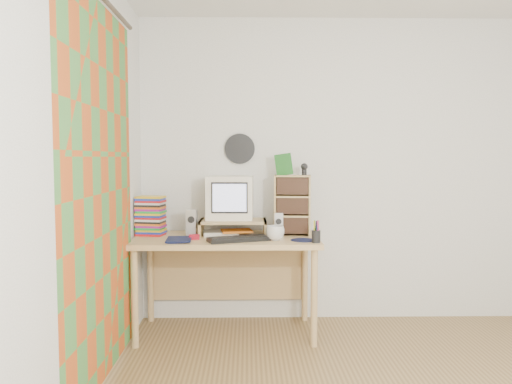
{
  "coord_description": "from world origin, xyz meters",
  "views": [
    {
      "loc": [
        -0.86,
        -2.41,
        1.36
      ],
      "look_at": [
        -0.8,
        1.33,
        1.1
      ],
      "focal_mm": 35.0,
      "sensor_mm": 36.0,
      "label": 1
    }
  ],
  "objects_px": {
    "desk": "(227,253)",
    "diary": "(167,238)",
    "mug": "(275,233)",
    "dvd_stack": "(151,217)",
    "keyboard": "(239,239)",
    "cd_rack": "(292,205)",
    "crt_monitor": "(230,198)"
  },
  "relations": [
    {
      "from": "keyboard",
      "to": "dvd_stack",
      "type": "distance_m",
      "value": 0.76
    },
    {
      "from": "cd_rack",
      "to": "mug",
      "type": "xyz_separation_m",
      "value": [
        -0.15,
        -0.26,
        -0.18
      ]
    },
    {
      "from": "keyboard",
      "to": "cd_rack",
      "type": "height_order",
      "value": "cd_rack"
    },
    {
      "from": "cd_rack",
      "to": "diary",
      "type": "xyz_separation_m",
      "value": [
        -0.94,
        -0.28,
        -0.21
      ]
    },
    {
      "from": "crt_monitor",
      "to": "dvd_stack",
      "type": "relative_size",
      "value": 1.23
    },
    {
      "from": "mug",
      "to": "keyboard",
      "type": "bearing_deg",
      "value": -173.81
    },
    {
      "from": "desk",
      "to": "mug",
      "type": "distance_m",
      "value": 0.47
    },
    {
      "from": "keyboard",
      "to": "dvd_stack",
      "type": "height_order",
      "value": "dvd_stack"
    },
    {
      "from": "desk",
      "to": "diary",
      "type": "bearing_deg",
      "value": -150.13
    },
    {
      "from": "dvd_stack",
      "to": "cd_rack",
      "type": "relative_size",
      "value": 0.62
    },
    {
      "from": "cd_rack",
      "to": "mug",
      "type": "distance_m",
      "value": 0.35
    },
    {
      "from": "diary",
      "to": "cd_rack",
      "type": "bearing_deg",
      "value": 13.04
    },
    {
      "from": "keyboard",
      "to": "cd_rack",
      "type": "xyz_separation_m",
      "value": [
        0.42,
        0.29,
        0.22
      ]
    },
    {
      "from": "keyboard",
      "to": "mug",
      "type": "height_order",
      "value": "mug"
    },
    {
      "from": "mug",
      "to": "diary",
      "type": "bearing_deg",
      "value": -178.18
    },
    {
      "from": "desk",
      "to": "keyboard",
      "type": "distance_m",
      "value": 0.31
    },
    {
      "from": "cd_rack",
      "to": "mug",
      "type": "relative_size",
      "value": 3.47
    },
    {
      "from": "diary",
      "to": "desk",
      "type": "bearing_deg",
      "value": 26.25
    },
    {
      "from": "cd_rack",
      "to": "crt_monitor",
      "type": "bearing_deg",
      "value": -179.01
    },
    {
      "from": "cd_rack",
      "to": "dvd_stack",
      "type": "bearing_deg",
      "value": -173.34
    },
    {
      "from": "desk",
      "to": "mug",
      "type": "bearing_deg",
      "value": -30.82
    },
    {
      "from": "crt_monitor",
      "to": "keyboard",
      "type": "distance_m",
      "value": 0.44
    },
    {
      "from": "cd_rack",
      "to": "mug",
      "type": "bearing_deg",
      "value": -113.48
    },
    {
      "from": "dvd_stack",
      "to": "diary",
      "type": "xyz_separation_m",
      "value": [
        0.17,
        -0.28,
        -0.12
      ]
    },
    {
      "from": "keyboard",
      "to": "mug",
      "type": "bearing_deg",
      "value": -13.07
    },
    {
      "from": "diary",
      "to": "crt_monitor",
      "type": "bearing_deg",
      "value": 32.62
    },
    {
      "from": "desk",
      "to": "cd_rack",
      "type": "distance_m",
      "value": 0.64
    },
    {
      "from": "cd_rack",
      "to": "mug",
      "type": "height_order",
      "value": "cd_rack"
    },
    {
      "from": "cd_rack",
      "to": "diary",
      "type": "relative_size",
      "value": 2.14
    },
    {
      "from": "mug",
      "to": "dvd_stack",
      "type": "bearing_deg",
      "value": 165.01
    },
    {
      "from": "dvd_stack",
      "to": "cd_rack",
      "type": "height_order",
      "value": "cd_rack"
    },
    {
      "from": "crt_monitor",
      "to": "mug",
      "type": "bearing_deg",
      "value": -39.43
    }
  ]
}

